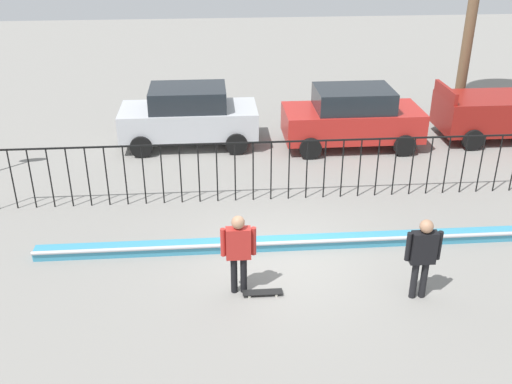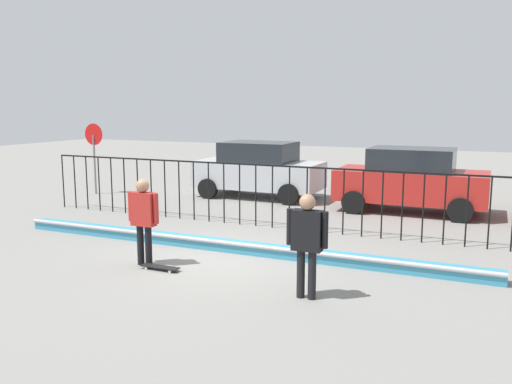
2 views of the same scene
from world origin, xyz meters
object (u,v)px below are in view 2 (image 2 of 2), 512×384
object	(u,v)px
skateboarder	(143,214)
camera_operator	(307,236)
skateboard	(160,267)
parked_car_silver	(259,169)
stop_sign	(94,149)
parked_car_red	(411,180)

from	to	relation	value
skateboarder	camera_operator	distance (m)	3.55
skateboard	camera_operator	bearing A→B (deg)	-20.18
skateboarder	skateboard	xyz separation A→B (m)	(0.46, -0.16, -0.98)
camera_operator	parked_car_silver	size ratio (longest dim) A/B	0.40
skateboard	camera_operator	distance (m)	3.23
skateboarder	parked_car_silver	distance (m)	8.27
skateboarder	skateboard	size ratio (longest dim) A/B	2.16
skateboard	stop_sign	xyz separation A→B (m)	(-7.22, 6.65, 1.56)
parked_car_red	stop_sign	world-z (taller)	stop_sign
parked_car_red	stop_sign	bearing A→B (deg)	-169.80
skateboarder	skateboard	bearing A→B (deg)	-41.31
camera_operator	parked_car_red	size ratio (longest dim) A/B	0.40
parked_car_red	stop_sign	distance (m)	10.84
parked_car_red	stop_sign	size ratio (longest dim) A/B	1.72
camera_operator	parked_car_red	xyz separation A→B (m)	(0.48, 8.11, -0.07)
camera_operator	parked_car_silver	xyz separation A→B (m)	(-4.67, 8.65, -0.07)
parked_car_silver	stop_sign	xyz separation A→B (m)	(-5.62, -1.70, 0.64)
skateboarder	skateboard	world-z (taller)	skateboarder
stop_sign	skateboard	bearing A→B (deg)	-42.62
skateboard	stop_sign	distance (m)	9.94
stop_sign	parked_car_silver	bearing A→B (deg)	16.82
skateboarder	stop_sign	bearing A→B (deg)	113.84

